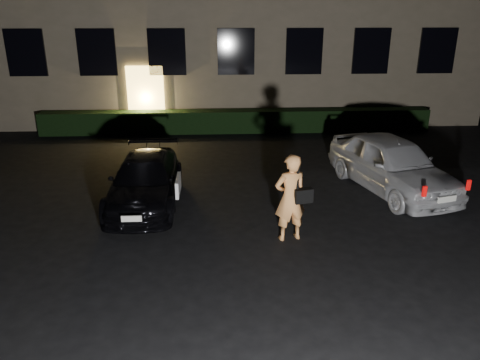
{
  "coord_description": "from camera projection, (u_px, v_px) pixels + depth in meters",
  "views": [
    {
      "loc": [
        -0.81,
        -7.31,
        4.6
      ],
      "look_at": [
        -0.32,
        2.0,
        1.14
      ],
      "focal_mm": 35.0,
      "sensor_mm": 36.0,
      "label": 1
    }
  ],
  "objects": [
    {
      "name": "hatch",
      "position": [
        391.0,
        164.0,
        12.28
      ],
      "size": [
        2.79,
        4.57,
        1.45
      ],
      "rotation": [
        0.0,
        0.0,
        0.27
      ],
      "color": "silver",
      "rests_on": "ground"
    },
    {
      "name": "sedan",
      "position": [
        145.0,
        180.0,
        11.53
      ],
      "size": [
        1.72,
        4.07,
        1.15
      ],
      "rotation": [
        0.0,
        0.0,
        -0.0
      ],
      "color": "black",
      "rests_on": "ground"
    },
    {
      "name": "hedge",
      "position": [
        237.0,
        121.0,
        18.17
      ],
      "size": [
        15.0,
        0.7,
        0.85
      ],
      "primitive_type": "cube",
      "color": "black",
      "rests_on": "ground"
    },
    {
      "name": "ground",
      "position": [
        263.0,
        277.0,
        8.49
      ],
      "size": [
        80.0,
        80.0,
        0.0
      ],
      "primitive_type": "plane",
      "color": "black",
      "rests_on": "ground"
    },
    {
      "name": "man",
      "position": [
        291.0,
        198.0,
        9.56
      ],
      "size": [
        0.84,
        0.6,
        1.86
      ],
      "rotation": [
        0.0,
        0.0,
        3.39
      ],
      "color": "#EA9851",
      "rests_on": "ground"
    }
  ]
}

